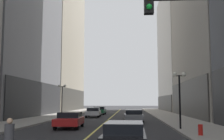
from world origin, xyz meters
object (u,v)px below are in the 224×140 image
at_px(car_black, 125,136).
at_px(car_grey, 133,115).
at_px(street_lamp_right_mid, 179,87).
at_px(car_green, 100,110).
at_px(fire_hydrant_right, 201,131).
at_px(street_lamp_left_far, 62,93).
at_px(car_red, 70,119).
at_px(car_white, 93,112).
at_px(pedestrian_with_orange_bag, 9,137).

distance_m(car_black, car_grey, 17.77).
xyz_separation_m(car_grey, street_lamp_right_mid, (3.42, -8.44, 2.54)).
xyz_separation_m(car_black, car_grey, (0.60, 17.76, 0.00)).
bearing_deg(car_green, fire_hydrant_right, -72.18).
bearing_deg(car_green, street_lamp_left_far, -110.76).
bearing_deg(street_lamp_right_mid, car_red, 170.69).
xyz_separation_m(street_lamp_left_far, fire_hydrant_right, (13.30, -18.95, -2.86)).
bearing_deg(car_white, street_lamp_right_mid, -63.21).
distance_m(car_red, street_lamp_left_far, 14.36).
relative_size(car_grey, pedestrian_with_orange_bag, 2.90).
height_order(car_green, fire_hydrant_right, car_green).
bearing_deg(car_white, fire_hydrant_right, -66.46).
relative_size(car_grey, fire_hydrant_right, 5.85).
xyz_separation_m(car_grey, pedestrian_with_orange_bag, (-4.61, -20.19, 0.21)).
distance_m(car_black, street_lamp_right_mid, 10.46).
xyz_separation_m(car_black, car_green, (-4.88, 34.59, 0.00)).
height_order(car_grey, fire_hydrant_right, car_grey).
bearing_deg(car_white, car_grey, -59.21).
distance_m(car_white, car_green, 7.58).
relative_size(car_green, pedestrian_with_orange_bag, 2.72).
bearing_deg(fire_hydrant_right, street_lamp_left_far, 125.06).
bearing_deg(pedestrian_with_orange_bag, street_lamp_right_mid, 55.63).
relative_size(car_green, street_lamp_right_mid, 0.99).
height_order(car_black, car_white, same).
bearing_deg(car_black, street_lamp_left_far, 109.87).
xyz_separation_m(car_grey, car_white, (-5.51, 9.25, -0.00)).
xyz_separation_m(car_red, street_lamp_right_mid, (8.75, -1.44, 2.54)).
bearing_deg(street_lamp_right_mid, fire_hydrant_right, -82.82).
bearing_deg(car_grey, pedestrian_with_orange_bag, -102.87).
xyz_separation_m(car_black, fire_hydrant_right, (4.52, 5.35, -0.32)).
relative_size(car_red, street_lamp_right_mid, 0.99).
height_order(car_black, car_grey, same).
height_order(car_red, car_white, same).
xyz_separation_m(car_black, car_red, (-4.73, 10.75, 0.00)).
height_order(car_black, fire_hydrant_right, car_black).
relative_size(car_grey, street_lamp_right_mid, 1.06).
bearing_deg(car_black, fire_hydrant_right, 49.80).
xyz_separation_m(car_black, street_lamp_right_mid, (4.02, 9.31, 2.54)).
bearing_deg(street_lamp_left_far, car_red, -73.36).
xyz_separation_m(car_green, fire_hydrant_right, (9.40, -29.24, -0.32)).
relative_size(car_green, fire_hydrant_right, 5.50).
relative_size(car_black, street_lamp_right_mid, 0.95).
height_order(pedestrian_with_orange_bag, street_lamp_left_far, street_lamp_left_far).
xyz_separation_m(car_white, street_lamp_left_far, (-3.87, -2.71, 2.54)).
xyz_separation_m(car_red, pedestrian_with_orange_bag, (0.72, -13.18, 0.22)).
relative_size(street_lamp_right_mid, fire_hydrant_right, 5.54).
relative_size(car_red, fire_hydrant_right, 5.51).
distance_m(car_green, street_lamp_left_far, 11.30).
xyz_separation_m(street_lamp_left_far, street_lamp_right_mid, (12.80, -14.98, 0.00)).
xyz_separation_m(pedestrian_with_orange_bag, fire_hydrant_right, (8.54, 7.78, -0.54)).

